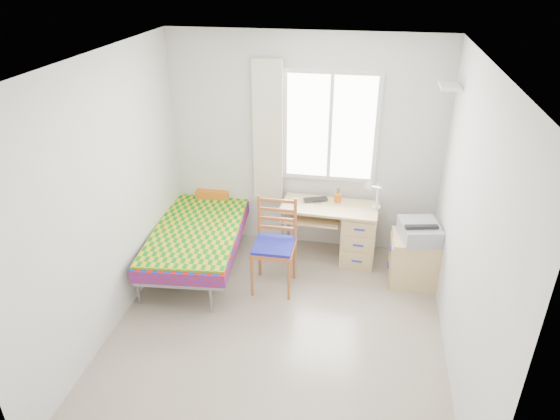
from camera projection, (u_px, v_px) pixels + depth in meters
The scene contains 17 objects.
floor at pixel (277, 330), 4.94m from camera, with size 3.50×3.50×0.00m, color #BCAD93.
ceiling at pixel (276, 61), 3.75m from camera, with size 3.50×3.50×0.00m, color white.
wall_back at pixel (304, 146), 5.87m from camera, with size 3.20×3.20×0.00m, color silver.
wall_left at pixel (107, 199), 4.60m from camera, with size 3.50×3.50×0.00m, color silver.
wall_right at pixel (468, 230), 4.09m from camera, with size 3.50×3.50×0.00m, color silver.
window at pixel (330, 127), 5.69m from camera, with size 1.10×0.04×1.30m.
curtain at pixel (268, 133), 5.81m from camera, with size 0.35×0.05×1.70m, color beige.
floating_shelf at pixel (450, 86), 4.94m from camera, with size 0.20×0.32×0.03m, color white.
bed at pixel (203, 225), 5.94m from camera, with size 1.16×2.17×0.91m.
desk at pixel (353, 232), 5.91m from camera, with size 1.14×0.57×0.70m.
chair at pixel (275, 240), 5.37m from camera, with size 0.45×0.45×1.03m.
cabinet at pixel (414, 260), 5.55m from camera, with size 0.54×0.48×0.57m.
printer at pixel (420, 231), 5.36m from camera, with size 0.48×0.52×0.20m.
laptop at pixel (316, 201), 5.89m from camera, with size 0.29×0.19×0.02m, color black.
pen_cup at pixel (338, 198), 5.89m from camera, with size 0.08×0.08×0.10m, color orange.
task_lamp at pixel (372, 193), 5.54m from camera, with size 0.22×0.32×0.40m.
book at pixel (309, 211), 5.92m from camera, with size 0.15×0.21×0.02m, color gray.
Camera 1 is at (0.71, -3.78, 3.33)m, focal length 32.00 mm.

